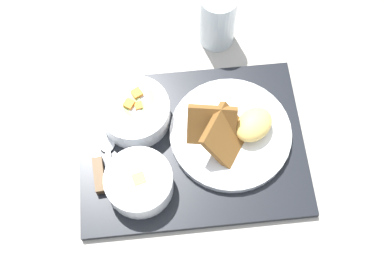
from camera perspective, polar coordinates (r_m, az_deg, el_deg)
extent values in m
plane|color=#ADA89E|center=(0.85, 0.00, -1.16)|extent=(4.00, 4.00, 0.00)
cube|color=black|center=(0.84, 0.00, -0.99)|extent=(0.43, 0.35, 0.01)
cylinder|color=silver|center=(0.84, -6.77, 2.94)|extent=(0.12, 0.12, 0.05)
torus|color=silver|center=(0.82, -6.92, 3.55)|extent=(0.12, 0.12, 0.01)
cylinder|color=#8EBC6B|center=(0.84, -6.22, 4.93)|extent=(0.04, 0.04, 0.01)
cylinder|color=#8EBC6B|center=(0.83, -6.67, 3.56)|extent=(0.06, 0.06, 0.02)
cylinder|color=#8EBC6B|center=(0.83, -6.76, 3.40)|extent=(0.06, 0.06, 0.01)
cylinder|color=#8EBC6B|center=(0.82, -6.78, 3.21)|extent=(0.04, 0.04, 0.01)
cylinder|color=#8EBC6B|center=(0.83, -5.97, 4.59)|extent=(0.06, 0.06, 0.02)
cylinder|color=#8EBC6B|center=(0.82, -7.08, 3.22)|extent=(0.06, 0.06, 0.02)
cube|color=orange|center=(0.82, -6.35, 3.55)|extent=(0.02, 0.02, 0.01)
cube|color=orange|center=(0.82, -7.45, 3.75)|extent=(0.02, 0.02, 0.02)
cube|color=orange|center=(0.83, -6.53, 5.11)|extent=(0.02, 0.02, 0.01)
cylinder|color=silver|center=(0.79, -6.27, -5.41)|extent=(0.11, 0.11, 0.05)
torus|color=silver|center=(0.77, -6.41, -4.96)|extent=(0.11, 0.11, 0.01)
cylinder|color=#C67F3D|center=(0.79, -6.31, -5.27)|extent=(0.10, 0.10, 0.03)
cube|color=#E5A356|center=(0.78, -6.26, -5.06)|extent=(0.03, 0.03, 0.01)
cylinder|color=silver|center=(0.84, 4.57, 0.40)|extent=(0.21, 0.21, 0.02)
ellipsoid|color=#EFC666|center=(0.82, 7.31, 1.47)|extent=(0.09, 0.09, 0.04)
cube|color=brown|center=(0.81, 2.32, 1.08)|extent=(0.08, 0.05, 0.08)
cube|color=brown|center=(0.80, 4.00, 0.09)|extent=(0.09, 0.10, 0.07)
cube|color=silver|center=(0.86, -11.41, 0.35)|extent=(0.03, 0.10, 0.00)
cube|color=#51381E|center=(0.82, -10.93, -4.49)|extent=(0.03, 0.06, 0.02)
ellipsoid|color=silver|center=(0.85, -10.18, -0.29)|extent=(0.04, 0.06, 0.01)
cube|color=silver|center=(0.82, -9.44, -5.04)|extent=(0.03, 0.10, 0.01)
cylinder|color=silver|center=(0.91, 3.05, 13.79)|extent=(0.07, 0.07, 0.12)
cylinder|color=silver|center=(0.93, 2.98, 13.00)|extent=(0.06, 0.06, 0.07)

